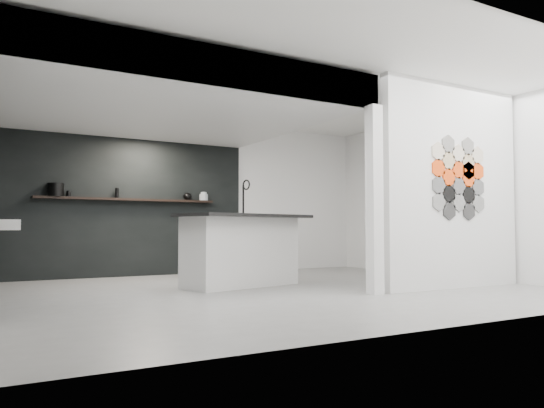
{
  "coord_description": "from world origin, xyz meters",
  "views": [
    {
      "loc": [
        -3.57,
        -6.05,
        0.8
      ],
      "look_at": [
        0.1,
        0.3,
        1.15
      ],
      "focal_mm": 35.0,
      "sensor_mm": 36.0,
      "label": 1
    }
  ],
  "objects": [
    {
      "name": "floor",
      "position": [
        0.0,
        0.0,
        -0.01
      ],
      "size": [
        7.0,
        6.0,
        0.01
      ],
      "primitive_type": "cube",
      "color": "slate"
    },
    {
      "name": "partition_panel",
      "position": [
        2.23,
        -1.0,
        1.4
      ],
      "size": [
        2.45,
        0.15,
        2.8
      ],
      "primitive_type": "cube",
      "color": "silver",
      "rests_on": "floor"
    },
    {
      "name": "bay_clad_back",
      "position": [
        -1.3,
        2.97,
        1.18
      ],
      "size": [
        4.4,
        0.04,
        2.35
      ],
      "primitive_type": "cube",
      "color": "black",
      "rests_on": "floor"
    },
    {
      "name": "bulkhead",
      "position": [
        -1.3,
        1.0,
        2.55
      ],
      "size": [
        4.4,
        4.0,
        0.4
      ],
      "primitive_type": "cube",
      "color": "silver",
      "rests_on": "corner_column"
    },
    {
      "name": "corner_column",
      "position": [
        0.82,
        -1.0,
        1.18
      ],
      "size": [
        0.16,
        0.16,
        2.35
      ],
      "primitive_type": "cube",
      "color": "silver",
      "rests_on": "floor"
    },
    {
      "name": "fascia_beam",
      "position": [
        -1.3,
        -0.92,
        2.55
      ],
      "size": [
        4.4,
        0.16,
        0.4
      ],
      "primitive_type": "cube",
      "color": "silver",
      "rests_on": "corner_column"
    },
    {
      "name": "display_shelf",
      "position": [
        -1.2,
        2.87,
        1.3
      ],
      "size": [
        3.0,
        0.15,
        0.04
      ],
      "primitive_type": "cube",
      "color": "black",
      "rests_on": "bay_clad_back"
    },
    {
      "name": "kitchen_island",
      "position": [
        -0.21,
        0.62,
        0.52
      ],
      "size": [
        2.05,
        1.27,
        1.54
      ],
      "rotation": [
        0.0,
        0.0,
        0.24
      ],
      "color": "silver",
      "rests_on": "floor"
    },
    {
      "name": "stockpot",
      "position": [
        -2.36,
        2.87,
        1.42
      ],
      "size": [
        0.33,
        0.33,
        0.21
      ],
      "primitive_type": "cylinder",
      "rotation": [
        0.0,
        0.0,
        -0.37
      ],
      "color": "black",
      "rests_on": "display_shelf"
    },
    {
      "name": "kettle",
      "position": [
        -0.16,
        2.87,
        1.39
      ],
      "size": [
        0.17,
        0.17,
        0.13
      ],
      "primitive_type": "ellipsoid",
      "rotation": [
        0.0,
        0.0,
        -0.09
      ],
      "color": "black",
      "rests_on": "display_shelf"
    },
    {
      "name": "glass_bowl",
      "position": [
        0.15,
        2.87,
        1.38
      ],
      "size": [
        0.16,
        0.16,
        0.11
      ],
      "primitive_type": "cylinder",
      "rotation": [
        0.0,
        0.0,
        0.01
      ],
      "color": "gray",
      "rests_on": "display_shelf"
    },
    {
      "name": "glass_vase",
      "position": [
        0.15,
        2.87,
        1.4
      ],
      "size": [
        0.12,
        0.12,
        0.15
      ],
      "primitive_type": "cylinder",
      "rotation": [
        0.0,
        0.0,
        0.13
      ],
      "color": "gray",
      "rests_on": "display_shelf"
    },
    {
      "name": "bottle_dark",
      "position": [
        -1.4,
        2.87,
        1.4
      ],
      "size": [
        0.07,
        0.07,
        0.16
      ],
      "primitive_type": "cylinder",
      "rotation": [
        0.0,
        0.0,
        0.07
      ],
      "color": "black",
      "rests_on": "display_shelf"
    },
    {
      "name": "utensil_cup",
      "position": [
        -2.17,
        2.87,
        1.37
      ],
      "size": [
        0.09,
        0.09,
        0.09
      ],
      "primitive_type": "cylinder",
      "rotation": [
        0.0,
        0.0,
        -0.27
      ],
      "color": "black",
      "rests_on": "display_shelf"
    },
    {
      "name": "hex_tile_cluster",
      "position": [
        2.26,
        -1.09,
        1.5
      ],
      "size": [
        1.04,
        0.02,
        1.16
      ],
      "color": "silver",
      "rests_on": "partition_panel"
    }
  ]
}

